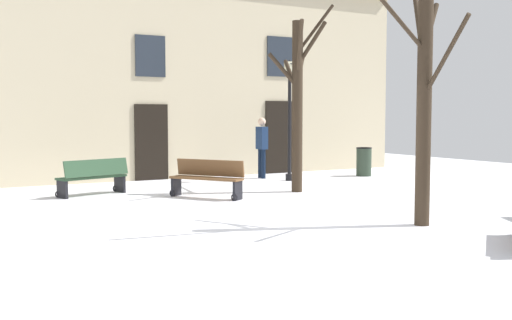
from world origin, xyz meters
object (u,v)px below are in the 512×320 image
Objects in this scene: tree_foreground at (424,98)px; person_near_bench at (262,144)px; litter_bin at (364,162)px; tree_left_of_center at (298,98)px; bench_near_lamp at (207,178)px; streetlamp at (290,106)px; bench_near_center_tree at (93,177)px.

tree_foreground is 8.53m from person_near_bench.
tree_foreground reaches higher than litter_bin.
bench_near_lamp is (-2.44, 0.11, -1.87)m from tree_left_of_center.
tree_foreground is 7.54m from streetlamp.
tree_foreground is 2.50× the size of bench_near_lamp.
tree_foreground is 8.08m from bench_near_center_tree.
streetlamp is 3.28m from litter_bin.
bench_near_center_tree is 0.97× the size of person_near_bench.
tree_left_of_center is 5.33m from bench_near_center_tree.
bench_near_lamp is 2.79m from bench_near_center_tree.
bench_near_center_tree is at bearing 104.49° from person_near_bench.
bench_near_lamp reaches higher than bench_near_center_tree.
streetlamp is 1.98× the size of bench_near_center_tree.
streetlamp is 1.92× the size of person_near_bench.
tree_left_of_center is 1.32× the size of streetlamp.
person_near_bench is (1.59, 8.29, -1.19)m from tree_foreground.
litter_bin is (2.80, 0.02, -1.71)m from streetlamp.
tree_left_of_center reaches higher than streetlamp.
bench_near_center_tree is at bearing 119.91° from tree_foreground.
tree_foreground is 2.42× the size of bench_near_center_tree.
tree_left_of_center is at bearing 81.98° from tree_foreground.
bench_near_lamp is 4.63m from person_near_bench.
streetlamp is 4.59m from bench_near_lamp.
bench_near_center_tree is (-5.87, -0.46, -1.72)m from streetlamp.
litter_bin is at bearing 75.06° from bench_near_lamp.
bench_near_center_tree is (-4.63, 1.83, -1.90)m from tree_left_of_center.
bench_near_center_tree is at bearing -176.86° from litter_bin.
bench_near_lamp is 0.97× the size of bench_near_center_tree.
streetlamp is at bearing -161.22° from person_near_bench.
tree_foreground is at bearing -122.95° from litter_bin.
litter_bin is at bearing 0.38° from streetlamp.
person_near_bench is (-3.15, 0.99, 0.58)m from litter_bin.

